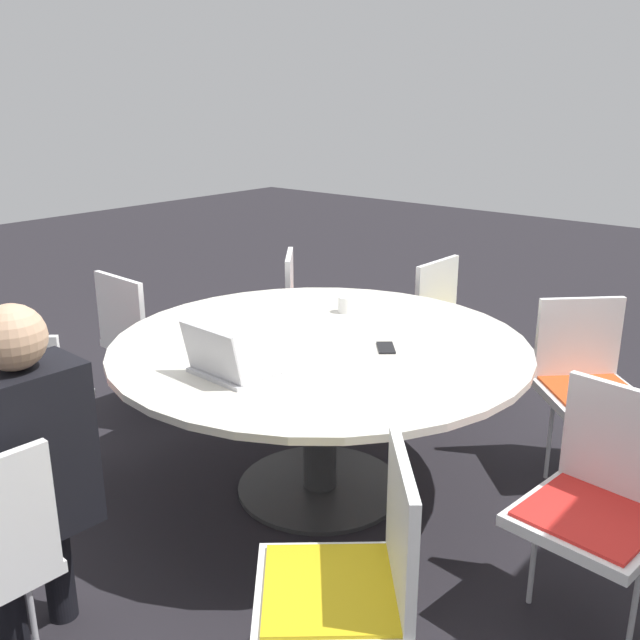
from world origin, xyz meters
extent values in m
plane|color=black|center=(0.00, 0.00, 0.00)|extent=(16.00, 16.00, 0.00)
cylinder|color=#333333|center=(0.00, 0.00, 0.01)|extent=(0.77, 0.77, 0.02)
cylinder|color=#333333|center=(0.00, 0.00, 0.36)|extent=(0.15, 0.15, 0.68)
cylinder|color=silver|center=(0.00, 0.00, 0.72)|extent=(1.83, 1.83, 0.03)
cylinder|color=silver|center=(1.39, -0.05, 0.20)|extent=(0.02, 0.02, 0.40)
cube|color=white|center=(0.96, 0.84, 0.42)|extent=(0.61, 0.61, 0.04)
cube|color=gold|center=(0.96, 0.84, 0.45)|extent=(0.53, 0.53, 0.01)
cube|color=white|center=(0.83, 0.99, 0.64)|extent=(0.33, 0.30, 0.40)
cylinder|color=silver|center=(0.82, 0.72, 0.20)|extent=(0.02, 0.02, 0.40)
cube|color=white|center=(0.13, 1.27, 0.42)|extent=(0.46, 0.48, 0.04)
cube|color=red|center=(0.13, 1.27, 0.45)|extent=(0.41, 0.42, 0.01)
cube|color=white|center=(-0.07, 1.29, 0.64)|extent=(0.07, 0.42, 0.40)
cylinder|color=silver|center=(0.15, 1.45, 0.20)|extent=(0.02, 0.02, 0.40)
cylinder|color=silver|center=(0.11, 1.09, 0.20)|extent=(0.02, 0.02, 0.40)
cube|color=white|center=(-0.91, 0.90, 0.42)|extent=(0.61, 0.61, 0.04)
cube|color=#E04C1E|center=(-0.91, 0.90, 0.45)|extent=(0.54, 0.54, 0.01)
cube|color=white|center=(-1.04, 0.76, 0.64)|extent=(0.32, 0.32, 0.40)
cylinder|color=silver|center=(-1.03, 1.02, 0.20)|extent=(0.02, 0.02, 0.40)
cylinder|color=silver|center=(-0.78, 0.77, 0.20)|extent=(0.02, 0.02, 0.40)
cube|color=white|center=(-1.27, 0.02, 0.42)|extent=(0.45, 0.43, 0.04)
cube|color=gold|center=(-1.27, 0.02, 0.45)|extent=(0.39, 0.37, 0.01)
cube|color=white|center=(-1.28, -0.18, 0.64)|extent=(0.42, 0.04, 0.40)
cylinder|color=silver|center=(-1.46, 0.02, 0.20)|extent=(0.02, 0.02, 0.40)
cylinder|color=silver|center=(-1.09, 0.01, 0.20)|extent=(0.02, 0.02, 0.40)
cube|color=white|center=(-0.98, -0.82, 0.42)|extent=(0.61, 0.60, 0.04)
cube|color=#E04C1E|center=(-0.98, -0.82, 0.45)|extent=(0.53, 0.53, 0.01)
cube|color=white|center=(-0.86, -0.97, 0.64)|extent=(0.34, 0.29, 0.40)
cylinder|color=silver|center=(-1.12, -0.93, 0.20)|extent=(0.02, 0.02, 0.40)
cylinder|color=silver|center=(-0.84, -0.70, 0.20)|extent=(0.02, 0.02, 0.40)
cube|color=white|center=(-0.05, -1.27, 0.42)|extent=(0.44, 0.46, 0.04)
cube|color=#4C5156|center=(-0.05, -1.27, 0.45)|extent=(0.38, 0.40, 0.01)
cube|color=white|center=(0.15, -1.28, 0.64)|extent=(0.05, 0.42, 0.40)
cylinder|color=silver|center=(-0.06, -1.45, 0.20)|extent=(0.02, 0.02, 0.40)
cylinder|color=silver|center=(-0.04, -1.09, 0.20)|extent=(0.02, 0.02, 0.40)
cube|color=white|center=(0.87, -0.93, 0.42)|extent=(0.61, 0.61, 0.04)
cube|color=red|center=(0.87, -0.93, 0.45)|extent=(0.53, 0.54, 0.01)
cube|color=white|center=(1.01, -0.80, 0.64)|extent=(0.31, 0.33, 0.40)
cylinder|color=silver|center=(0.75, -0.80, 0.20)|extent=(0.02, 0.02, 0.40)
cylinder|color=black|center=(1.42, -0.15, 0.22)|extent=(0.10, 0.10, 0.44)
cylinder|color=black|center=(1.24, -0.15, 0.22)|extent=(0.10, 0.10, 0.44)
cube|color=black|center=(1.33, -0.05, 0.72)|extent=(0.37, 0.23, 0.55)
sphere|color=tan|center=(1.33, -0.05, 1.09)|extent=(0.20, 0.20, 0.20)
cube|color=silver|center=(0.50, -0.02, 0.74)|extent=(0.24, 0.31, 0.02)
cube|color=silver|center=(0.61, -0.02, 0.85)|extent=(0.06, 0.30, 0.20)
cube|color=black|center=(0.60, -0.02, 0.85)|extent=(0.05, 0.27, 0.17)
cylinder|color=white|center=(-0.42, -0.19, 0.77)|extent=(0.07, 0.07, 0.08)
cube|color=black|center=(-0.11, 0.27, 0.73)|extent=(0.15, 0.14, 0.01)
camera|label=1|loc=(2.25, 1.90, 1.77)|focal=40.00mm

